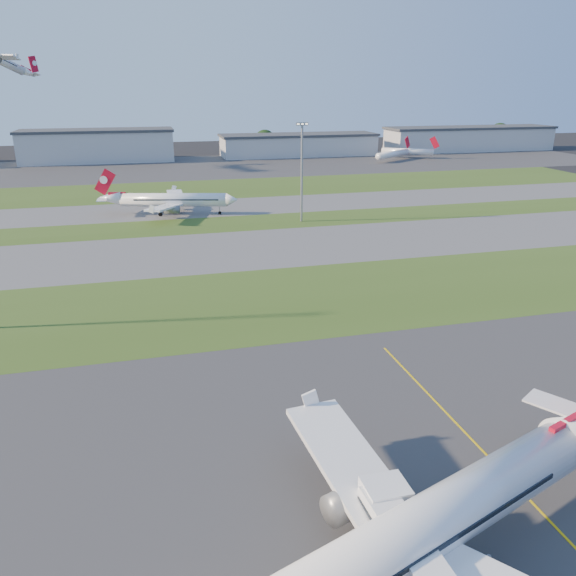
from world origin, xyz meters
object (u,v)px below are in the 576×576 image
object	(u,v)px
mini_jet_near	(393,154)
light_mast_centre	(302,166)
airliner_parked	(425,529)
airliner_taxiing	(172,200)
mini_jet_far	(408,151)

from	to	relation	value
mini_jet_near	light_mast_centre	xyz separation A→B (m)	(-78.97, -114.70, 11.53)
airliner_parked	mini_jet_near	world-z (taller)	airliner_parked
airliner_taxiing	mini_jet_near	xyz separation A→B (m)	(111.95, 96.95, -0.78)
mini_jet_far	light_mast_centre	bearing A→B (deg)	-94.48
airliner_parked	light_mast_centre	xyz separation A→B (m)	(23.25, 114.78, 10.13)
airliner_parked	mini_jet_near	distance (m)	251.22
light_mast_centre	mini_jet_far	bearing A→B (deg)	53.59
airliner_taxiing	mini_jet_near	world-z (taller)	airliner_taxiing
airliner_taxiing	mini_jet_near	size ratio (longest dim) A/B	1.47
mini_jet_far	light_mast_centre	xyz separation A→B (m)	(-91.09, -123.49, 11.53)
airliner_taxiing	mini_jet_far	size ratio (longest dim) A/B	1.44
mini_jet_far	light_mast_centre	world-z (taller)	light_mast_centre
airliner_parked	light_mast_centre	bearing A→B (deg)	58.56
light_mast_centre	airliner_parked	bearing A→B (deg)	-101.45
airliner_parked	mini_jet_far	distance (m)	264.29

